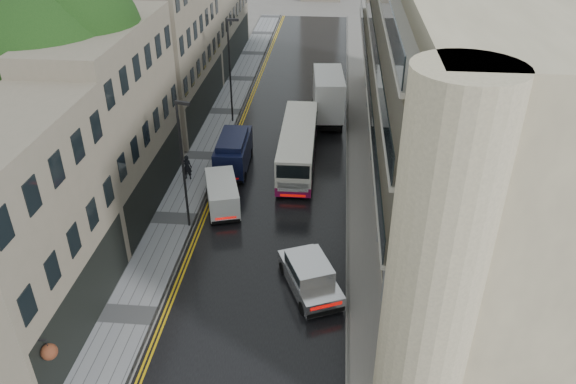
% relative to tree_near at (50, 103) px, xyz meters
% --- Properties ---
extents(road, '(9.00, 85.00, 0.02)m').
position_rel_tree_near_xyz_m(road, '(12.50, 7.50, -6.94)').
color(road, black).
rests_on(road, ground).
extents(left_sidewalk, '(2.70, 85.00, 0.12)m').
position_rel_tree_near_xyz_m(left_sidewalk, '(6.65, 7.50, -6.89)').
color(left_sidewalk, gray).
rests_on(left_sidewalk, ground).
extents(right_sidewalk, '(1.80, 85.00, 0.12)m').
position_rel_tree_near_xyz_m(right_sidewalk, '(17.90, 7.50, -6.89)').
color(right_sidewalk, slate).
rests_on(right_sidewalk, ground).
extents(old_shop_row, '(4.50, 56.00, 12.00)m').
position_rel_tree_near_xyz_m(old_shop_row, '(3.05, 10.00, -0.95)').
color(old_shop_row, gray).
rests_on(old_shop_row, ground).
extents(modern_block, '(8.00, 40.00, 14.00)m').
position_rel_tree_near_xyz_m(modern_block, '(22.80, 6.00, 0.05)').
color(modern_block, beige).
rests_on(modern_block, ground).
extents(tree_near, '(10.56, 10.56, 13.89)m').
position_rel_tree_near_xyz_m(tree_near, '(0.00, 0.00, 0.00)').
color(tree_near, black).
rests_on(tree_near, ground).
extents(tree_far, '(9.24, 9.24, 12.46)m').
position_rel_tree_near_xyz_m(tree_far, '(0.30, 13.00, -0.72)').
color(tree_far, black).
rests_on(tree_far, ground).
extents(cream_bus, '(2.41, 10.12, 2.75)m').
position_rel_tree_near_xyz_m(cream_bus, '(12.49, 4.18, -5.55)').
color(cream_bus, silver).
rests_on(cream_bus, road).
extents(white_lorry, '(2.90, 7.80, 4.01)m').
position_rel_tree_near_xyz_m(white_lorry, '(14.42, 13.65, -4.92)').
color(white_lorry, silver).
rests_on(white_lorry, road).
extents(silver_hatchback, '(3.61, 4.96, 1.71)m').
position_rel_tree_near_xyz_m(silver_hatchback, '(14.91, -8.19, -6.07)').
color(silver_hatchback, '#BCBCC1').
rests_on(silver_hatchback, road).
extents(white_van, '(2.85, 4.46, 1.87)m').
position_rel_tree_near_xyz_m(white_van, '(8.91, -0.78, -5.99)').
color(white_van, silver).
rests_on(white_van, road).
extents(navy_van, '(2.13, 5.12, 2.59)m').
position_rel_tree_near_xyz_m(navy_van, '(8.20, 4.27, -5.63)').
color(navy_van, black).
rests_on(navy_van, road).
extents(pedestrian, '(0.66, 0.45, 1.75)m').
position_rel_tree_near_xyz_m(pedestrian, '(6.30, 4.04, -5.95)').
color(pedestrian, black).
rests_on(pedestrian, left_sidewalk).
extents(lamp_post_near, '(0.90, 0.44, 7.80)m').
position_rel_tree_near_xyz_m(lamp_post_near, '(7.71, -1.44, -2.93)').
color(lamp_post_near, black).
rests_on(lamp_post_near, left_sidewalk).
extents(lamp_post_far, '(0.94, 0.28, 8.25)m').
position_rel_tree_near_xyz_m(lamp_post_far, '(7.60, 13.87, -2.70)').
color(lamp_post_far, black).
rests_on(lamp_post_far, left_sidewalk).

